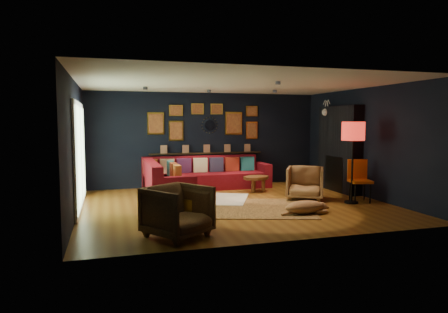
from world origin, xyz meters
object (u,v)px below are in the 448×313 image
object	(u,v)px
pouf	(175,197)
orange_chair	(359,177)
dog	(305,205)
sectional	(192,179)
armchair_left	(178,209)
armchair_right	(305,181)
coffee_table	(256,179)
gold_stool	(192,213)
floor_lamp	(353,134)

from	to	relation	value
pouf	orange_chair	bearing A→B (deg)	-8.81
pouf	dog	size ratio (longest dim) A/B	0.44
sectional	orange_chair	bearing A→B (deg)	-33.49
pouf	armchair_left	size ratio (longest dim) A/B	0.56
armchair_right	dog	bearing A→B (deg)	-87.70
armchair_left	armchair_right	bearing A→B (deg)	-1.65
coffee_table	armchair_right	bearing A→B (deg)	-60.69
sectional	coffee_table	distance (m)	1.67
armchair_left	gold_stool	xyz separation A→B (m)	(0.31, 0.44, -0.19)
armchair_left	armchair_right	size ratio (longest dim) A/B	1.06
pouf	dog	bearing A→B (deg)	-32.10
floor_lamp	armchair_right	bearing A→B (deg)	139.01
coffee_table	gold_stool	xyz separation A→B (m)	(-2.32, -3.00, -0.06)
pouf	armchair_right	world-z (taller)	armchair_right
coffee_table	orange_chair	xyz separation A→B (m)	(1.77, -1.82, 0.24)
armchair_left	armchair_right	world-z (taller)	armchair_left
pouf	dog	world-z (taller)	dog
gold_stool	orange_chair	world-z (taller)	orange_chair
gold_stool	floor_lamp	world-z (taller)	floor_lamp
coffee_table	armchair_left	xyz separation A→B (m)	(-2.63, -3.44, 0.12)
dog	floor_lamp	bearing A→B (deg)	21.30
sectional	armchair_left	world-z (taller)	armchair_left
gold_stool	dog	size ratio (longest dim) A/B	0.46
sectional	armchair_right	world-z (taller)	sectional
pouf	gold_stool	world-z (taller)	gold_stool
floor_lamp	gold_stool	bearing A→B (deg)	-164.65
floor_lamp	dog	world-z (taller)	floor_lamp
orange_chair	floor_lamp	bearing A→B (deg)	-139.72
sectional	floor_lamp	bearing A→B (deg)	-37.29
coffee_table	armchair_right	world-z (taller)	armchair_right
orange_chair	gold_stool	bearing A→B (deg)	-149.64
pouf	orange_chair	xyz separation A→B (m)	(4.07, -0.63, 0.37)
coffee_table	armchair_right	size ratio (longest dim) A/B	1.05
sectional	gold_stool	xyz separation A→B (m)	(-0.70, -3.42, -0.06)
sectional	floor_lamp	xyz separation A→B (m)	(3.11, -2.37, 1.20)
sectional	armchair_right	bearing A→B (deg)	-35.95
floor_lamp	dog	bearing A→B (deg)	-155.61
armchair_left	orange_chair	size ratio (longest dim) A/B	0.94
pouf	armchair_left	world-z (taller)	armchair_left
sectional	armchair_right	distance (m)	2.88
coffee_table	orange_chair	size ratio (longest dim) A/B	0.93
armchair_left	floor_lamp	size ratio (longest dim) A/B	0.49
pouf	gold_stool	distance (m)	1.81
coffee_table	floor_lamp	xyz separation A→B (m)	(1.50, -1.96, 1.20)
sectional	gold_stool	world-z (taller)	sectional
sectional	floor_lamp	world-z (taller)	floor_lamp
orange_chair	armchair_left	bearing A→B (deg)	-145.53
coffee_table	floor_lamp	size ratio (longest dim) A/B	0.49
pouf	armchair_right	size ratio (longest dim) A/B	0.59
armchair_right	orange_chair	bearing A→B (deg)	2.50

